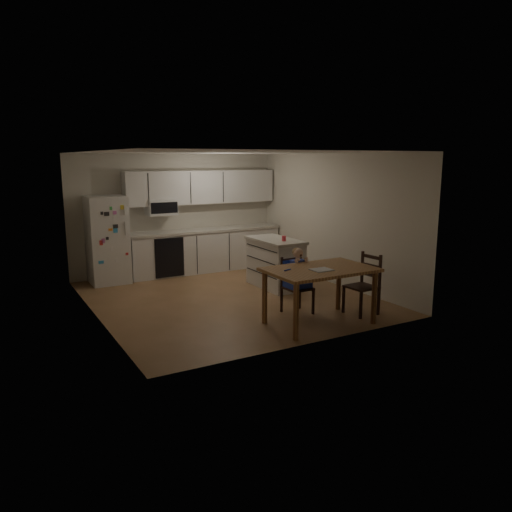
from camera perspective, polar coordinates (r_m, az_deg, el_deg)
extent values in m
cube|color=brown|center=(8.78, -3.12, -4.82)|extent=(4.50, 5.00, 0.01)
cube|color=beige|center=(10.81, -9.13, 4.83)|extent=(4.50, 0.02, 2.50)
cube|color=beige|center=(7.80, -18.19, 2.06)|extent=(0.02, 5.00, 2.50)
cube|color=beige|center=(9.72, 8.79, 4.16)|extent=(0.02, 5.00, 2.50)
cube|color=white|center=(8.45, -3.30, 11.75)|extent=(4.50, 5.00, 0.01)
cube|color=silver|center=(10.09, -16.62, 1.78)|extent=(0.72, 0.70, 1.70)
cube|color=silver|center=(10.85, -5.82, 0.56)|extent=(3.34, 0.60, 0.86)
cube|color=beige|center=(10.76, -5.84, 2.96)|extent=(3.37, 0.62, 0.05)
cube|color=black|center=(10.23, -9.83, -0.18)|extent=(0.60, 0.02, 0.80)
cube|color=silver|center=(10.80, -6.24, 7.83)|extent=(3.34, 0.34, 0.70)
cube|color=silver|center=(10.47, -10.78, 5.52)|extent=(0.60, 0.38, 0.33)
cube|color=silver|center=(9.41, 2.20, -0.96)|extent=(0.60, 1.19, 0.87)
cube|color=beige|center=(9.33, 2.22, 1.82)|extent=(0.66, 1.25, 0.05)
cylinder|color=red|center=(9.08, 3.21, 2.02)|extent=(0.07, 0.07, 0.09)
cube|color=brown|center=(7.30, 7.32, -1.57)|extent=(1.56, 1.00, 0.04)
cylinder|color=brown|center=(6.69, 4.59, -6.37)|extent=(0.08, 0.08, 0.79)
cylinder|color=brown|center=(7.36, 1.00, -4.72)|extent=(0.08, 0.08, 0.79)
cylinder|color=brown|center=(7.52, 13.35, -4.67)|extent=(0.08, 0.08, 0.79)
cylinder|color=brown|center=(8.12, 9.42, -3.35)|extent=(0.08, 0.08, 0.79)
cube|color=#BABABF|center=(7.17, 7.50, -1.57)|extent=(0.29, 0.25, 0.01)
cylinder|color=blue|center=(7.10, 3.55, -1.60)|extent=(0.12, 0.06, 0.02)
cube|color=black|center=(7.84, 4.76, -3.67)|extent=(0.41, 0.41, 0.03)
cube|color=black|center=(7.66, 4.44, -5.66)|extent=(0.03, 0.03, 0.39)
cube|color=black|center=(7.94, 2.93, -5.04)|extent=(0.03, 0.03, 0.39)
cube|color=black|center=(7.87, 6.55, -5.25)|extent=(0.03, 0.03, 0.39)
cube|color=black|center=(8.14, 5.00, -4.66)|extent=(0.03, 0.03, 0.39)
cube|color=black|center=(7.92, 4.02, -1.66)|extent=(0.39, 0.05, 0.47)
cube|color=blue|center=(7.83, 4.76, -3.24)|extent=(0.37, 0.33, 0.09)
cube|color=blue|center=(7.88, 4.22, -1.59)|extent=(0.36, 0.07, 0.32)
cube|color=#577FD0|center=(7.80, 4.85, -2.88)|extent=(0.29, 0.25, 0.01)
cube|color=#2A34A4|center=(7.77, 4.75, -1.32)|extent=(0.21, 0.14, 0.24)
cube|color=red|center=(7.73, 5.02, -1.47)|extent=(0.18, 0.02, 0.19)
sphere|color=beige|center=(7.72, 4.82, 0.33)|extent=(0.16, 0.16, 0.16)
ellipsoid|color=olive|center=(7.72, 4.82, 0.46)|extent=(0.16, 0.15, 0.13)
cube|color=black|center=(7.95, 11.97, -3.47)|extent=(0.44, 0.44, 0.03)
cube|color=black|center=(8.01, 9.97, -4.95)|extent=(0.04, 0.04, 0.42)
cube|color=black|center=(8.27, 11.91, -4.52)|extent=(0.04, 0.04, 0.42)
cube|color=black|center=(7.75, 11.89, -5.57)|extent=(0.04, 0.04, 0.42)
cube|color=black|center=(8.01, 13.83, -5.10)|extent=(0.04, 0.04, 0.42)
cube|color=black|center=(8.02, 13.00, -1.43)|extent=(0.06, 0.42, 0.50)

